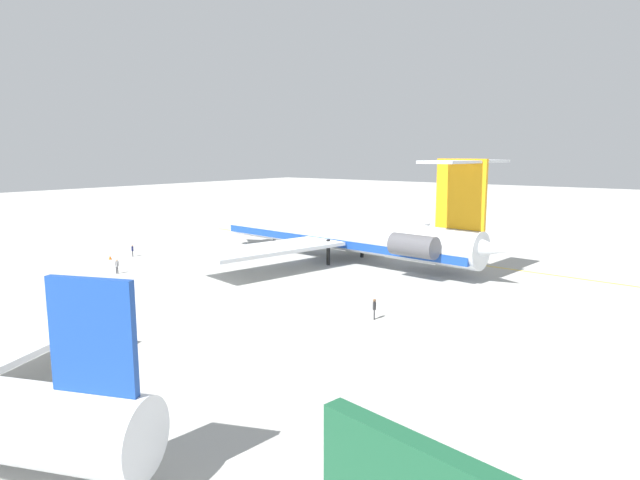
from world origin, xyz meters
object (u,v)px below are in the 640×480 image
at_px(ground_crew_near_nose, 377,226).
at_px(ground_crew_starboard, 117,264).
at_px(ground_crew_portside, 132,249).
at_px(main_jetliner, 346,233).
at_px(ground_crew_near_tail, 374,306).
at_px(safety_cone_nose, 110,257).

height_order(ground_crew_near_nose, ground_crew_starboard, ground_crew_starboard).
bearing_deg(ground_crew_near_nose, ground_crew_starboard, 166.62).
distance_m(ground_crew_portside, ground_crew_starboard, 10.96).
relative_size(main_jetliner, ground_crew_portside, 27.92).
relative_size(main_jetliner, ground_crew_starboard, 26.47).
bearing_deg(ground_crew_near_tail, ground_crew_starboard, 154.26).
xyz_separation_m(ground_crew_near_nose, ground_crew_near_tail, (-27.62, 46.13, 0.10)).
relative_size(ground_crew_near_tail, safety_cone_nose, 3.32).
distance_m(main_jetliner, ground_crew_near_nose, 28.71).
xyz_separation_m(ground_crew_portside, safety_cone_nose, (0.58, 3.10, -0.78)).
xyz_separation_m(ground_crew_near_tail, ground_crew_portside, (41.89, -4.54, -0.10)).
relative_size(ground_crew_starboard, safety_cone_nose, 3.21).
xyz_separation_m(main_jetliner, ground_crew_starboard, (17.34, 22.74, -2.59)).
height_order(ground_crew_near_nose, ground_crew_portside, ground_crew_portside).
height_order(main_jetliner, ground_crew_portside, main_jetliner).
height_order(ground_crew_near_tail, ground_crew_starboard, ground_crew_near_tail).
height_order(main_jetliner, ground_crew_starboard, main_jetliner).
bearing_deg(ground_crew_portside, ground_crew_near_nose, 19.96).
distance_m(main_jetliner, ground_crew_portside, 29.65).
xyz_separation_m(main_jetliner, ground_crew_near_tail, (-16.58, 19.76, -2.55)).
distance_m(ground_crew_near_tail, ground_crew_starboard, 34.05).
distance_m(ground_crew_near_nose, ground_crew_near_tail, 53.77).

